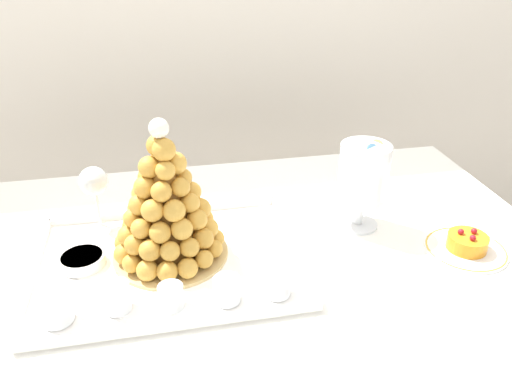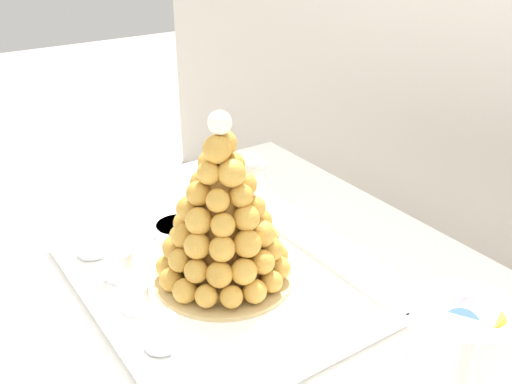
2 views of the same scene
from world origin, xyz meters
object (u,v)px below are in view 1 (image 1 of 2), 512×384
(croquembouche, at_px, (166,207))
(fruit_tart_plate, at_px, (466,246))
(serving_tray, at_px, (170,263))
(wine_glass, at_px, (94,183))
(dessert_cup_mid_left, at_px, (117,298))
(creme_brulee_ramekin, at_px, (82,260))
(dessert_cup_left, at_px, (56,309))
(dessert_cup_centre, at_px, (171,297))
(macaron_goblet, at_px, (364,174))
(dessert_cup_right, at_px, (277,283))
(dessert_cup_mid_right, at_px, (227,291))

(croquembouche, bearing_deg, fruit_tart_plate, -8.91)
(croquembouche, bearing_deg, serving_tray, -100.56)
(croquembouche, xyz_separation_m, wine_glass, (-0.17, 0.17, -0.01))
(dessert_cup_mid_left, height_order, creme_brulee_ramekin, dessert_cup_mid_left)
(dessert_cup_left, relative_size, dessert_cup_centre, 1.19)
(dessert_cup_mid_left, bearing_deg, fruit_tart_plate, 3.97)
(dessert_cup_centre, distance_m, macaron_goblet, 0.54)
(dessert_cup_mid_left, xyz_separation_m, creme_brulee_ramekin, (-0.08, 0.16, -0.01))
(dessert_cup_right, bearing_deg, creme_brulee_ramekin, 155.69)
(dessert_cup_mid_right, xyz_separation_m, dessert_cup_right, (0.10, 0.00, 0.00))
(wine_glass, bearing_deg, fruit_tart_plate, -18.20)
(fruit_tart_plate, bearing_deg, dessert_cup_left, -175.76)
(dessert_cup_centre, distance_m, wine_glass, 0.39)
(wine_glass, bearing_deg, dessert_cup_left, -99.01)
(creme_brulee_ramekin, bearing_deg, dessert_cup_right, -24.31)
(dessert_cup_centre, xyz_separation_m, dessert_cup_right, (0.21, -0.00, 0.00))
(creme_brulee_ramekin, distance_m, wine_glass, 0.20)
(serving_tray, relative_size, dessert_cup_left, 9.67)
(dessert_cup_left, bearing_deg, macaron_goblet, 17.72)
(dessert_cup_mid_left, distance_m, dessert_cup_mid_right, 0.21)
(serving_tray, height_order, dessert_cup_mid_left, dessert_cup_mid_left)
(dessert_cup_centre, xyz_separation_m, fruit_tart_plate, (0.68, 0.07, -0.02))
(dessert_cup_left, relative_size, macaron_goblet, 0.26)
(dessert_cup_centre, height_order, dessert_cup_mid_right, dessert_cup_mid_right)
(creme_brulee_ramekin, height_order, wine_glass, wine_glass)
(dessert_cup_left, relative_size, fruit_tart_plate, 0.32)
(croquembouche, relative_size, macaron_goblet, 1.40)
(dessert_cup_centre, relative_size, macaron_goblet, 0.22)
(dessert_cup_centre, distance_m, creme_brulee_ramekin, 0.26)
(dessert_cup_mid_right, bearing_deg, macaron_goblet, 31.62)
(dessert_cup_centre, height_order, wine_glass, wine_glass)
(dessert_cup_mid_left, bearing_deg, croquembouche, 55.42)
(dessert_cup_left, distance_m, fruit_tart_plate, 0.90)
(dessert_cup_mid_left, height_order, dessert_cup_right, dessert_cup_mid_left)
(dessert_cup_left, xyz_separation_m, dessert_cup_mid_right, (0.32, -0.01, -0.00))
(dessert_cup_right, relative_size, wine_glass, 0.34)
(serving_tray, distance_m, dessert_cup_right, 0.26)
(dessert_cup_left, height_order, dessert_cup_right, dessert_cup_left)
(croquembouche, relative_size, fruit_tart_plate, 1.76)
(dessert_cup_mid_right, xyz_separation_m, wine_glass, (-0.27, 0.35, 0.09))
(fruit_tart_plate, bearing_deg, dessert_cup_right, -171.31)
(croquembouche, xyz_separation_m, dessert_cup_mid_left, (-0.11, -0.16, -0.10))
(croquembouche, relative_size, dessert_cup_mid_right, 5.94)
(dessert_cup_mid_right, distance_m, macaron_goblet, 0.44)
(dessert_cup_mid_right, bearing_deg, wine_glass, 127.66)
(croquembouche, height_order, creme_brulee_ramekin, croquembouche)
(serving_tray, bearing_deg, fruit_tart_plate, -6.75)
(dessert_cup_right, bearing_deg, wine_glass, 136.88)
(creme_brulee_ramekin, bearing_deg, macaron_goblet, 4.01)
(dessert_cup_mid_right, bearing_deg, creme_brulee_ramekin, 148.63)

